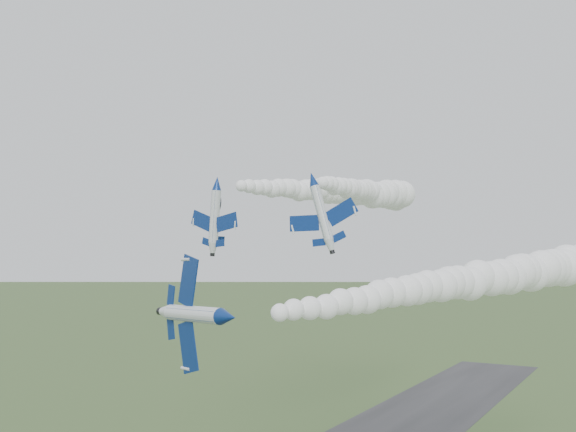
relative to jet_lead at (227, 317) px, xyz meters
The scene contains 6 objects.
jet_lead is the anchor object (origin of this frame).
smoke_trail_jet_lead 36.07m from the jet_lead, 68.61° to the left, with size 5.91×65.48×5.91m, color white, non-canonical shape.
jet_pair_left 38.88m from the jet_lead, 128.22° to the left, with size 9.98×11.77×2.95m.
smoke_trail_jet_pair_left 60.69m from the jet_lead, 106.33° to the left, with size 5.72×52.45×5.72m, color white, non-canonical shape.
jet_pair_right 33.42m from the jet_lead, 102.23° to the left, with size 9.51×11.58×3.56m.
smoke_trail_jet_pair_right 68.26m from the jet_lead, 101.59° to the left, with size 5.56×68.54×5.56m, color white, non-canonical shape.
Camera 1 is at (46.14, -56.64, 33.69)m, focal length 40.00 mm.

